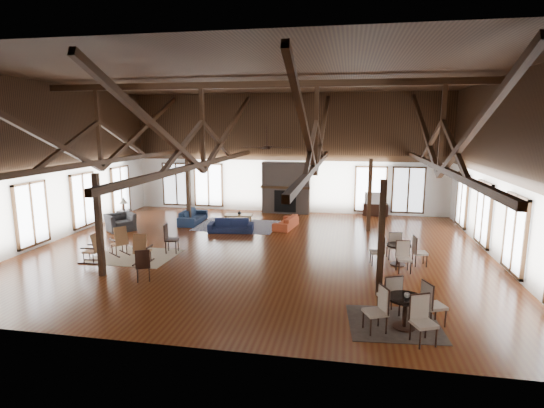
% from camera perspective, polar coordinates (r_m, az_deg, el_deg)
% --- Properties ---
extents(floor, '(16.00, 16.00, 0.00)m').
position_cam_1_polar(floor, '(15.40, -1.81, -6.09)').
color(floor, '#562B12').
rests_on(floor, ground).
extents(ceiling, '(16.00, 14.00, 0.02)m').
position_cam_1_polar(ceiling, '(14.85, -1.95, 16.70)').
color(ceiling, black).
rests_on(ceiling, wall_back).
extents(wall_back, '(16.00, 0.02, 6.00)m').
position_cam_1_polar(wall_back, '(21.70, 2.07, 6.79)').
color(wall_back, white).
rests_on(wall_back, floor).
extents(wall_front, '(16.00, 0.02, 6.00)m').
position_cam_1_polar(wall_front, '(8.18, -12.33, 0.50)').
color(wall_front, white).
rests_on(wall_front, floor).
extents(wall_left, '(0.02, 14.00, 6.00)m').
position_cam_1_polar(wall_left, '(18.27, -27.31, 4.96)').
color(wall_left, white).
rests_on(wall_left, floor).
extents(wall_right, '(0.02, 14.00, 6.00)m').
position_cam_1_polar(wall_right, '(15.28, 28.97, 3.96)').
color(wall_right, white).
rests_on(wall_right, floor).
extents(roof_truss, '(15.60, 14.07, 3.14)m').
position_cam_1_polar(roof_truss, '(14.76, -1.90, 9.08)').
color(roof_truss, '#321E0E').
rests_on(roof_truss, wall_back).
extents(post_grid, '(8.16, 7.16, 3.05)m').
position_cam_1_polar(post_grid, '(15.03, -1.85, -0.51)').
color(post_grid, '#321E0E').
rests_on(post_grid, floor).
extents(fireplace, '(2.50, 0.69, 2.60)m').
position_cam_1_polar(fireplace, '(21.55, 1.91, 2.19)').
color(fireplace, '#64564C').
rests_on(fireplace, floor).
extents(ceiling_fan, '(1.60, 1.60, 0.75)m').
position_cam_1_polar(ceiling_fan, '(13.70, -0.73, 7.74)').
color(ceiling_fan, black).
rests_on(ceiling_fan, roof_truss).
extents(sofa_navy_front, '(1.96, 0.98, 0.55)m').
position_cam_1_polar(sofa_navy_front, '(17.83, -5.54, -2.92)').
color(sofa_navy_front, '#151C3B').
rests_on(sofa_navy_front, floor).
extents(sofa_navy_left, '(2.09, 0.88, 0.60)m').
position_cam_1_polar(sofa_navy_left, '(19.78, -10.57, -1.64)').
color(sofa_navy_left, '#182642').
rests_on(sofa_navy_left, floor).
extents(sofa_orange, '(1.85, 0.96, 0.52)m').
position_cam_1_polar(sofa_orange, '(18.47, 1.88, -2.45)').
color(sofa_orange, '#AB4021').
rests_on(sofa_orange, floor).
extents(coffee_table, '(1.27, 0.73, 0.47)m').
position_cam_1_polar(coffee_table, '(19.11, -4.54, -1.58)').
color(coffee_table, brown).
rests_on(coffee_table, floor).
extents(vase, '(0.20, 0.20, 0.17)m').
position_cam_1_polar(vase, '(19.10, -4.40, -1.14)').
color(vase, '#B2B2B2').
rests_on(vase, coffee_table).
extents(armchair, '(1.45, 1.47, 0.72)m').
position_cam_1_polar(armchair, '(19.13, -19.73, -2.31)').
color(armchair, '#2A2A2C').
rests_on(armchair, floor).
extents(side_table_lamp, '(0.49, 0.49, 1.26)m').
position_cam_1_polar(side_table_lamp, '(20.16, -19.24, -1.32)').
color(side_table_lamp, black).
rests_on(side_table_lamp, floor).
extents(rocking_chair_a, '(0.88, 0.79, 1.01)m').
position_cam_1_polar(rocking_chair_a, '(15.49, -19.75, -4.79)').
color(rocking_chair_a, brown).
rests_on(rocking_chair_a, floor).
extents(rocking_chair_b, '(0.46, 0.79, 1.00)m').
position_cam_1_polar(rocking_chair_b, '(14.29, -17.15, -5.89)').
color(rocking_chair_b, brown).
rests_on(rocking_chair_b, floor).
extents(rocking_chair_c, '(0.79, 0.46, 0.98)m').
position_cam_1_polar(rocking_chair_c, '(14.97, -22.88, -5.58)').
color(rocking_chair_c, brown).
rests_on(rocking_chair_c, floor).
extents(side_chair_a, '(0.50, 0.50, 1.03)m').
position_cam_1_polar(side_chair_a, '(15.25, -13.70, -4.22)').
color(side_chair_a, black).
rests_on(side_chair_a, floor).
extents(side_chair_b, '(0.54, 0.54, 0.95)m').
position_cam_1_polar(side_chair_b, '(12.69, -16.98, -7.57)').
color(side_chair_b, black).
rests_on(side_chair_b, floor).
extents(cafe_table_near, '(1.91, 1.91, 0.99)m').
position_cam_1_polar(cafe_table_near, '(9.95, 17.48, -13.03)').
color(cafe_table_near, black).
rests_on(cafe_table_near, floor).
extents(cafe_table_far, '(1.83, 1.83, 0.94)m').
position_cam_1_polar(cafe_table_far, '(14.14, 16.65, -6.07)').
color(cafe_table_far, black).
rests_on(cafe_table_far, floor).
extents(cup_near, '(0.16, 0.16, 0.10)m').
position_cam_1_polar(cup_near, '(9.84, 17.70, -11.63)').
color(cup_near, '#B2B2B2').
rests_on(cup_near, cafe_table_near).
extents(cup_far, '(0.16, 0.16, 0.10)m').
position_cam_1_polar(cup_far, '(14.01, 16.82, -5.13)').
color(cup_far, '#B2B2B2').
rests_on(cup_far, cafe_table_far).
extents(tv_console, '(1.20, 0.45, 0.60)m').
position_cam_1_polar(tv_console, '(21.60, 13.73, -0.75)').
color(tv_console, black).
rests_on(tv_console, floor).
extents(television, '(1.01, 0.16, 0.58)m').
position_cam_1_polar(television, '(21.50, 13.70, 0.80)').
color(television, '#B2B2B2').
rests_on(television, tv_console).
extents(rug_tan, '(2.75, 2.20, 0.01)m').
position_cam_1_polar(rug_tan, '(15.30, -17.94, -6.69)').
color(rug_tan, tan).
rests_on(rug_tan, floor).
extents(rug_navy, '(3.60, 2.75, 0.01)m').
position_cam_1_polar(rug_navy, '(19.01, -4.63, -2.89)').
color(rug_navy, '#16183F').
rests_on(rug_navy, floor).
extents(rug_dark, '(2.15, 1.99, 0.01)m').
position_cam_1_polar(rug_dark, '(10.28, 16.07, -15.16)').
color(rug_dark, black).
rests_on(rug_dark, floor).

